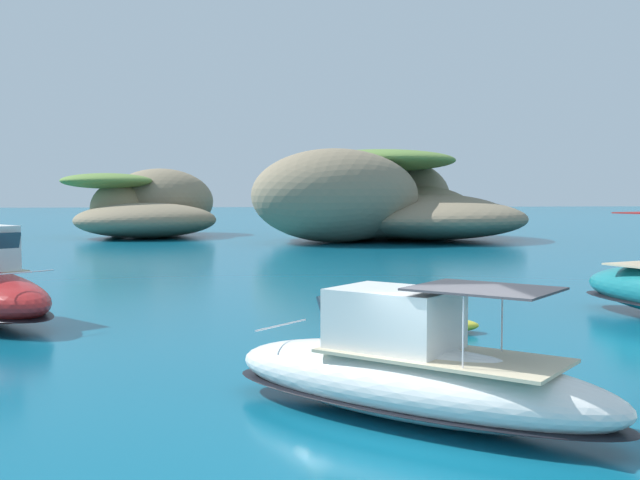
{
  "coord_description": "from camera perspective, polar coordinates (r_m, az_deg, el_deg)",
  "views": [
    {
      "loc": [
        -3.28,
        -11.86,
        4.06
      ],
      "look_at": [
        0.14,
        20.18,
        2.07
      ],
      "focal_mm": 43.57,
      "sensor_mm": 36.0,
      "label": 1
    }
  ],
  "objects": [
    {
      "name": "ground_plane",
      "position": [
        12.96,
        9.18,
        -14.76
      ],
      "size": [
        400.0,
        400.0,
        0.0
      ],
      "primitive_type": "plane",
      "color": "#0C5B7A"
    },
    {
      "name": "islet_large",
      "position": [
        67.52,
        5.25,
        2.44
      ],
      "size": [
        26.5,
        24.02,
        7.8
      ],
      "color": "#84755B",
      "rests_on": "ground"
    },
    {
      "name": "islet_small",
      "position": [
        73.95,
        -12.51,
        2.38
      ],
      "size": [
        15.96,
        18.41,
        6.34
      ],
      "color": "#84755B",
      "rests_on": "ground"
    },
    {
      "name": "motorboat_white",
      "position": [
        14.23,
        6.71,
        -9.8
      ],
      "size": [
        7.43,
        6.94,
        2.46
      ],
      "color": "white",
      "rests_on": "ground"
    },
    {
      "name": "dinghy_tender",
      "position": [
        22.79,
        8.32,
        -6.19
      ],
      "size": [
        2.86,
        1.44,
        0.58
      ],
      "color": "yellow",
      "rests_on": "ground"
    }
  ]
}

